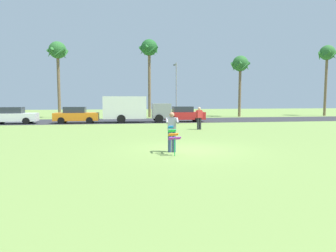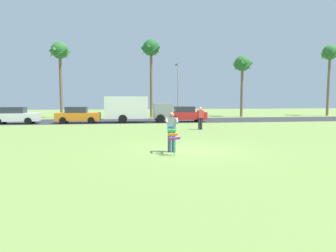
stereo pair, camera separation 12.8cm
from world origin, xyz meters
name	(u,v)px [view 1 (the left image)]	position (x,y,z in m)	size (l,w,h in m)	color
ground_plane	(189,150)	(0.00, 0.00, 0.00)	(120.00, 120.00, 0.00)	olive
road_strip	(148,121)	(0.00, 19.20, 0.01)	(120.00, 8.00, 0.01)	#2D2D33
person_kite_flyer	(172,130)	(-0.90, -0.51, 0.95)	(0.60, 0.70, 1.73)	#384772
kite_held	(173,136)	(-0.96, -1.19, 0.80)	(0.53, 0.68, 1.18)	blue
parked_car_white	(13,116)	(-13.02, 16.80, 0.77)	(4.25, 1.93, 1.60)	white
parked_car_orange	(76,115)	(-7.27, 16.80, 0.77)	(4.23, 1.89, 1.60)	orange
parked_truck_grey_van	(133,109)	(-1.74, 16.80, 1.41)	(6.72, 2.18, 2.62)	gray
parked_car_red	(184,114)	(3.50, 16.80, 0.77)	(4.23, 1.89, 1.60)	red
palm_tree_left_near	(58,54)	(-10.54, 25.80, 8.00)	(2.58, 2.71, 9.49)	brown
palm_tree_right_near	(149,51)	(0.84, 25.53, 8.54)	(2.58, 2.71, 10.09)	brown
palm_tree_centre_far	(240,66)	(13.17, 25.09, 6.85)	(2.58, 2.71, 8.25)	brown
palm_tree_far_left	(327,56)	(26.38, 25.33, 8.53)	(2.58, 2.71, 10.08)	brown
streetlight_pole	(176,86)	(4.13, 24.17, 4.00)	(0.24, 1.65, 7.00)	#9E9EA3
person_walker_near	(199,117)	(2.91, 8.77, 0.93)	(0.56, 0.28, 1.73)	#26262B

